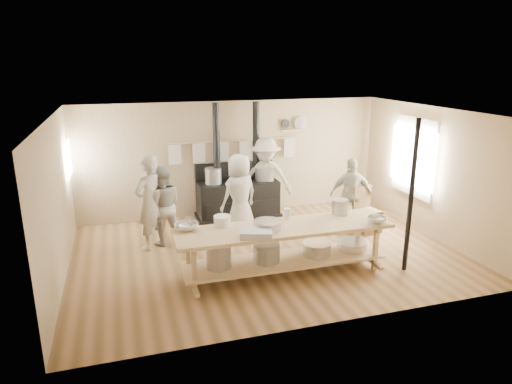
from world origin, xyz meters
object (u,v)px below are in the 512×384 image
(cook_far_left, at_px, (150,203))
(cook_right, at_px, (351,194))
(chair, at_px, (366,219))
(cook_left, at_px, (163,206))
(roasting_pan, at_px, (256,234))
(stove, at_px, (237,195))
(prep_table, at_px, (283,245))
(cook_by_window, at_px, (266,178))
(cook_center, at_px, (240,195))

(cook_far_left, relative_size, cook_right, 1.19)
(cook_far_left, bearing_deg, chair, 134.68)
(cook_left, relative_size, roasting_pan, 3.20)
(stove, height_order, cook_far_left, stove)
(chair, height_order, roasting_pan, roasting_pan)
(cook_left, height_order, cook_right, cook_left)
(prep_table, relative_size, cook_right, 2.37)
(prep_table, bearing_deg, stove, 89.96)
(cook_left, xyz_separation_m, cook_by_window, (2.38, 0.94, 0.13))
(stove, xyz_separation_m, cook_right, (2.12, -1.38, 0.24))
(prep_table, bearing_deg, cook_right, 37.71)
(cook_center, height_order, cook_by_window, cook_by_window)
(chair, bearing_deg, cook_left, 162.88)
(cook_right, bearing_deg, cook_far_left, 13.28)
(prep_table, relative_size, cook_far_left, 1.99)
(cook_by_window, bearing_deg, cook_far_left, -130.69)
(cook_left, height_order, cook_center, cook_center)
(stove, bearing_deg, cook_right, -32.96)
(stove, height_order, cook_by_window, stove)
(cook_left, relative_size, chair, 1.65)
(cook_left, relative_size, cook_by_window, 0.86)
(cook_by_window, bearing_deg, cook_right, -11.55)
(stove, height_order, cook_center, stove)
(prep_table, height_order, cook_far_left, cook_far_left)
(cook_center, bearing_deg, chair, 143.53)
(cook_far_left, bearing_deg, cook_center, 148.18)
(cook_right, xyz_separation_m, chair, (0.23, -0.28, -0.48))
(cook_far_left, height_order, cook_right, cook_far_left)
(cook_center, bearing_deg, cook_far_left, -13.75)
(cook_left, xyz_separation_m, chair, (4.12, -0.55, -0.50))
(cook_center, bearing_deg, cook_by_window, -157.01)
(stove, relative_size, roasting_pan, 5.32)
(cook_by_window, bearing_deg, prep_table, -75.05)
(stove, bearing_deg, cook_center, -101.78)
(cook_left, bearing_deg, roasting_pan, 120.09)
(cook_right, bearing_deg, cook_center, 5.64)
(prep_table, relative_size, cook_left, 2.30)
(cook_far_left, relative_size, chair, 1.91)
(cook_far_left, height_order, chair, cook_far_left)
(roasting_pan, bearing_deg, cook_by_window, 69.51)
(stove, bearing_deg, chair, -35.13)
(cook_center, height_order, cook_right, cook_center)
(cook_left, height_order, cook_by_window, cook_by_window)
(cook_right, bearing_deg, chair, 144.95)
(cook_far_left, distance_m, cook_right, 4.13)
(cook_far_left, xyz_separation_m, roasting_pan, (1.44, -2.09, -0.00))
(cook_left, bearing_deg, cook_far_left, 29.00)
(stove, bearing_deg, cook_far_left, -148.44)
(cook_far_left, bearing_deg, stove, 171.82)
(cook_far_left, height_order, cook_by_window, cook_by_window)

